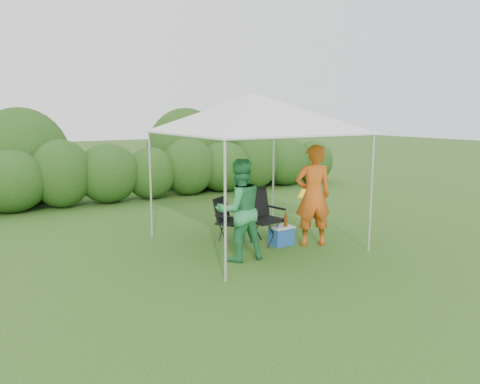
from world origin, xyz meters
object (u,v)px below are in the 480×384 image
canopy (255,114)px  chair_left (227,217)px  chair_right (261,212)px  woman (239,210)px  cooler (282,236)px  man (313,196)px

canopy → chair_left: (-0.37, 0.42, -1.97)m
chair_right → chair_left: 0.68m
chair_right → woman: (-0.89, -0.66, 0.27)m
chair_right → canopy: bearing=151.2°
canopy → chair_right: size_ratio=2.93×
canopy → chair_left: size_ratio=3.60×
canopy → woman: canopy is taller
woman → cooler: size_ratio=3.92×
canopy → woman: 1.91m
canopy → man: 1.86m
chair_right → chair_left: bearing=127.8°
canopy → woman: bearing=-137.8°
woman → chair_right: bearing=-137.6°
chair_left → man: bearing=-73.6°
chair_left → man: size_ratio=0.45×
canopy → man: (0.86, -0.67, -1.51)m
chair_left → woman: woman is taller
canopy → chair_right: canopy is taller
canopy → cooler: 2.34m
cooler → chair_right: bearing=126.4°
woman → cooler: woman is taller
canopy → chair_right: bearing=-20.1°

